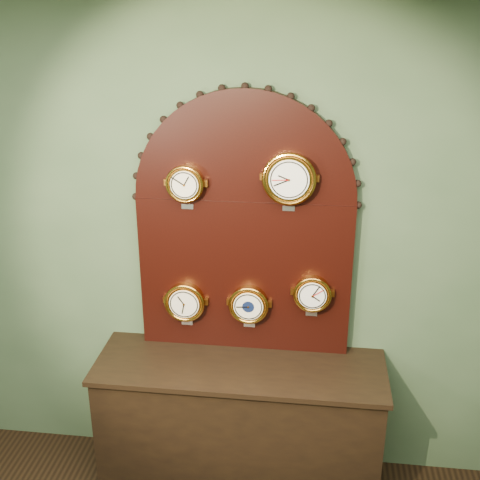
# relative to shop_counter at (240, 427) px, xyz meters

# --- Properties ---
(wall_back) EXTENTS (4.00, 0.00, 4.00)m
(wall_back) POSITION_rel_shop_counter_xyz_m (0.00, 0.27, 1.00)
(wall_back) COLOR #42593D
(wall_back) RESTS_ON ground
(shop_counter) EXTENTS (1.60, 0.50, 0.80)m
(shop_counter) POSITION_rel_shop_counter_xyz_m (0.00, 0.00, 0.00)
(shop_counter) COLOR black
(shop_counter) RESTS_ON ground_plane
(display_board) EXTENTS (1.26, 0.06, 1.53)m
(display_board) POSITION_rel_shop_counter_xyz_m (0.00, 0.22, 1.23)
(display_board) COLOR black
(display_board) RESTS_ON shop_counter
(roman_clock) EXTENTS (0.20, 0.08, 0.26)m
(roman_clock) POSITION_rel_shop_counter_xyz_m (-0.31, 0.15, 1.43)
(roman_clock) COLOR #C58229
(roman_clock) RESTS_ON display_board
(arabic_clock) EXTENTS (0.28, 0.08, 0.33)m
(arabic_clock) POSITION_rel_shop_counter_xyz_m (0.24, 0.15, 1.48)
(arabic_clock) COLOR #C58229
(arabic_clock) RESTS_ON display_board
(hygrometer) EXTENTS (0.24, 0.08, 0.29)m
(hygrometer) POSITION_rel_shop_counter_xyz_m (-0.33, 0.15, 0.73)
(hygrometer) COLOR #C58229
(hygrometer) RESTS_ON display_board
(barometer) EXTENTS (0.23, 0.08, 0.28)m
(barometer) POSITION_rel_shop_counter_xyz_m (0.03, 0.15, 0.74)
(barometer) COLOR #C58229
(barometer) RESTS_ON display_board
(tide_clock) EXTENTS (0.21, 0.08, 0.26)m
(tide_clock) POSITION_rel_shop_counter_xyz_m (0.39, 0.15, 0.83)
(tide_clock) COLOR #C58229
(tide_clock) RESTS_ON display_board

